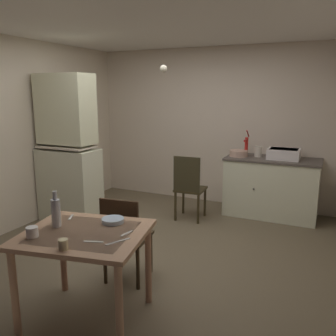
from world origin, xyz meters
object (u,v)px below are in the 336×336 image
object	(u,v)px
chair_far_side	(125,236)
hutch_cabinet	(68,154)
dining_table	(85,245)
teacup_mint	(63,244)
sink_basin	(284,154)
mixing_bowl_counter	(239,153)
chair_by_counter	(189,186)
serving_bowl_wide	(113,220)
glass_bottle	(56,212)
hand_pump	(246,145)

from	to	relation	value
chair_far_side	hutch_cabinet	bearing A→B (deg)	144.69
dining_table	teacup_mint	distance (m)	0.35
sink_basin	mixing_bowl_counter	xyz separation A→B (m)	(-0.64, -0.05, -0.03)
sink_basin	chair_by_counter	xyz separation A→B (m)	(-1.18, -0.69, -0.45)
dining_table	teacup_mint	xyz separation A→B (m)	(0.07, -0.31, 0.15)
hutch_cabinet	dining_table	bearing A→B (deg)	-47.22
hutch_cabinet	serving_bowl_wide	size ratio (longest dim) A/B	11.09
hutch_cabinet	glass_bottle	size ratio (longest dim) A/B	6.96
hand_pump	mixing_bowl_counter	bearing A→B (deg)	-132.56
serving_bowl_wide	teacup_mint	world-z (taller)	teacup_mint
sink_basin	dining_table	world-z (taller)	sink_basin
chair_far_side	chair_by_counter	bearing A→B (deg)	92.02
dining_table	teacup_mint	size ratio (longest dim) A/B	14.61
hand_pump	chair_by_counter	size ratio (longest dim) A/B	0.41
chair_by_counter	glass_bottle	xyz separation A→B (m)	(-0.18, -2.47, 0.38)
mixing_bowl_counter	dining_table	distance (m)	3.15
chair_far_side	chair_by_counter	world-z (taller)	chair_by_counter
teacup_mint	serving_bowl_wide	bearing A→B (deg)	87.77
hand_pump	teacup_mint	bearing A→B (deg)	-97.54
mixing_bowl_counter	sink_basin	bearing A→B (deg)	4.48
sink_basin	chair_by_counter	distance (m)	1.43
serving_bowl_wide	dining_table	bearing A→B (deg)	-108.36
chair_far_side	glass_bottle	distance (m)	0.79
teacup_mint	dining_table	bearing A→B (deg)	101.79
chair_far_side	teacup_mint	xyz separation A→B (m)	(0.10, -0.95, 0.32)
hand_pump	chair_far_side	bearing A→B (deg)	-102.36
chair_far_side	mixing_bowl_counter	bearing A→B (deg)	79.13
glass_bottle	teacup_mint	bearing A→B (deg)	-42.68
mixing_bowl_counter	dining_table	world-z (taller)	mixing_bowl_counter
sink_basin	mixing_bowl_counter	size ratio (longest dim) A/B	1.64
chair_by_counter	teacup_mint	bearing A→B (deg)	-86.68
mixing_bowl_counter	teacup_mint	xyz separation A→B (m)	(-0.38, -3.42, -0.13)
chair_by_counter	glass_bottle	distance (m)	2.50
mixing_bowl_counter	chair_far_side	world-z (taller)	mixing_bowl_counter
mixing_bowl_counter	glass_bottle	distance (m)	3.19
dining_table	glass_bottle	bearing A→B (deg)	179.70
sink_basin	teacup_mint	xyz separation A→B (m)	(-1.02, -3.47, -0.16)
sink_basin	chair_far_side	world-z (taller)	sink_basin
sink_basin	chair_by_counter	bearing A→B (deg)	-149.69
chair_far_side	sink_basin	bearing A→B (deg)	66.18
hand_pump	glass_bottle	world-z (taller)	hand_pump
hutch_cabinet	chair_far_side	distance (m)	2.05
hand_pump	serving_bowl_wide	bearing A→B (deg)	-98.57
hand_pump	chair_far_side	distance (m)	2.69
serving_bowl_wide	teacup_mint	xyz separation A→B (m)	(-0.02, -0.58, 0.02)
hand_pump	serving_bowl_wide	xyz separation A→B (m)	(-0.44, -2.94, -0.27)
chair_by_counter	serving_bowl_wide	bearing A→B (deg)	-85.24
glass_bottle	dining_table	bearing A→B (deg)	-0.30
sink_basin	teacup_mint	size ratio (longest dim) A/B	5.96
serving_bowl_wide	chair_by_counter	bearing A→B (deg)	94.76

